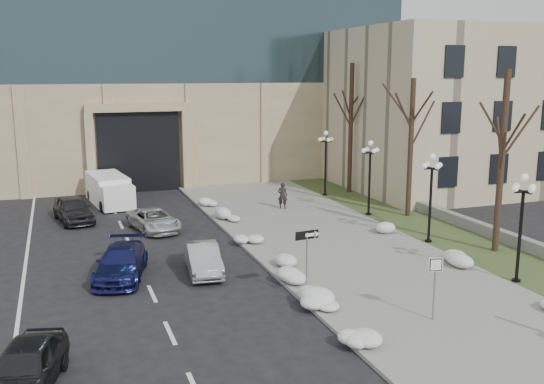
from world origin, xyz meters
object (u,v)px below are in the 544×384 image
Objects in this scene: car_c at (121,263)px; box_truck at (109,190)px; keep_sign at (435,275)px; lamppost_d at (326,154)px; car_d at (154,220)px; car_b at (203,259)px; one_way_sign at (311,243)px; pedestrian at (283,196)px; car_e at (73,209)px; lamppost_b at (431,186)px; lamppost_c at (370,168)px; car_a at (25,368)px; lamppost_a at (522,213)px.

box_truck reaches higher than car_c.
keep_sign is 22.58m from lamppost_d.
car_c is at bearing -120.63° from car_d.
box_truck is at bearing 121.64° from keep_sign.
one_way_sign is (3.25, -4.59, 1.68)m from car_b.
pedestrian is at bearing -144.99° from lamppost_d.
car_b is at bearing 139.62° from keep_sign.
lamppost_b is at bearing -43.32° from car_e.
car_a is at bearing -141.25° from lamppost_c.
car_a is 0.88× the size of lamppost_d.
pedestrian is 0.36× the size of lamppost_d.
car_b is at bearing 118.58° from one_way_sign.
pedestrian is 5.84m from lamppost_d.
box_truck is at bearing 148.30° from lamppost_c.
lamppost_c is (15.75, 6.58, 2.38)m from car_c.
car_b is 5.87m from one_way_sign.
one_way_sign is 0.59× the size of lamppost_c.
lamppost_c is (14.87, -9.18, 2.13)m from box_truck.
pedestrian is (8.68, 2.28, 0.36)m from car_d.
car_b is 14.36m from lamppost_c.
keep_sign is at bearing 15.69° from car_a.
pedestrian reaches higher than car_c.
one_way_sign reaches higher than car_a.
one_way_sign is (6.77, -5.14, 1.64)m from car_c.
lamppost_b is (13.14, -7.59, 2.46)m from car_d.
car_b is 3.56m from car_c.
one_way_sign is at bearing -83.85° from car_d.
pedestrian is at bearing 55.97° from car_c.
box_truck is at bearing 50.11° from car_e.
lamppost_c reaches higher than keep_sign.
lamppost_c is (5.74, 15.30, 1.28)m from keep_sign.
keep_sign is 16.39m from lamppost_c.
car_c is 1.01× the size of lamppost_a.
lamppost_b and lamppost_c have the same top height.
box_truck is (-2.64, 16.31, 0.29)m from car_b.
car_c is at bearing -157.33° from lamppost_c.
keep_sign is 10.59m from lamppost_b.
box_truck is 1.33× the size of lamppost_c.
lamppost_c is at bearing -38.99° from box_truck.
car_e is at bearing 146.98° from lamppost_b.
one_way_sign reaches higher than car_b.
pedestrian is 15.81m from one_way_sign.
pedestrian is 0.36× the size of lamppost_c.
car_d is 14.42m from lamppost_d.
car_d is 1.81× the size of keep_sign.
car_d is 0.93× the size of lamppost_a.
lamppost_a is at bearing -58.85° from car_d.
lamppost_b reaches higher than keep_sign.
one_way_sign reaches higher than pedestrian.
car_b is at bearing 78.38° from pedestrian.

